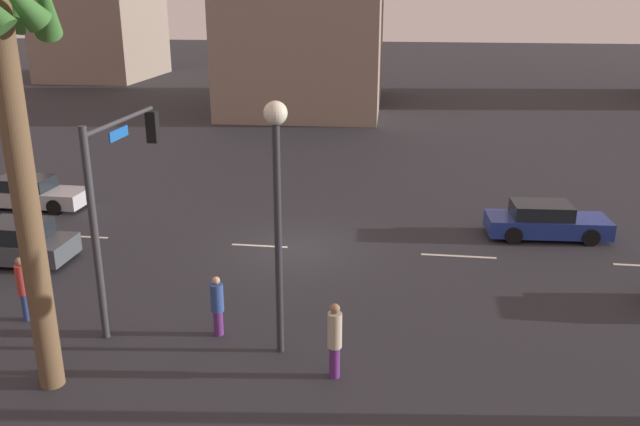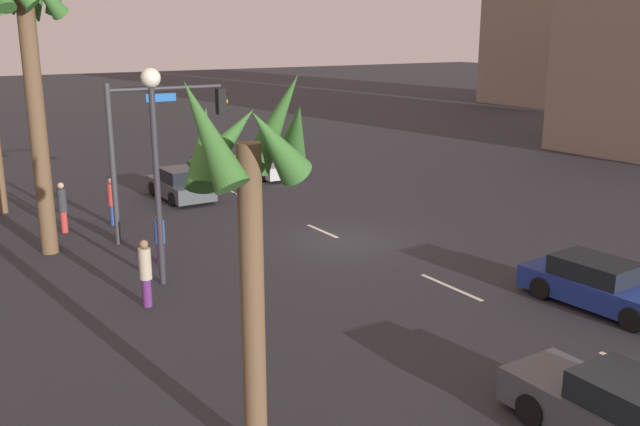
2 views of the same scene
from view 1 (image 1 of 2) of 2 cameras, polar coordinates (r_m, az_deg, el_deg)
name	(u,v)px [view 1 (image 1 of 2)]	position (r m, az deg, el deg)	size (l,w,h in m)	color
ground_plane	(297,248)	(23.55, -2.04, -3.06)	(220.00, 220.00, 0.00)	#28282D
lane_stripe_2	(459,256)	(23.30, 12.01, -3.70)	(2.59, 0.14, 0.01)	silver
lane_stripe_3	(260,246)	(23.81, -5.30, -2.87)	(2.06, 0.14, 0.01)	silver
lane_stripe_4	(84,237)	(26.14, -19.90, -1.96)	(1.84, 0.14, 0.01)	silver
lane_stripe_5	(42,235)	(26.96, -23.09, -1.74)	(1.84, 0.14, 0.01)	silver
car_0	(546,222)	(25.80, 19.11, -0.71)	(4.53, 1.98, 1.33)	navy
car_2	(14,243)	(24.49, -25.19, -2.41)	(4.05, 1.95, 1.42)	#474C51
car_3	(31,193)	(30.49, -23.95, 1.59)	(4.68, 1.85, 1.32)	#B7B7BC
traffic_signal	(118,182)	(18.50, -17.23, 2.62)	(0.32, 4.55, 5.68)	#38383D
streetlamp	(277,183)	(15.34, -3.78, 2.59)	(0.56, 0.56, 6.40)	#2D2D33
pedestrian_0	(335,339)	(15.54, 1.29, -10.91)	(0.45, 0.45, 1.92)	#59266B
pedestrian_2	(23,287)	(19.87, -24.50, -5.90)	(0.46, 0.46, 1.89)	#2D478C
pedestrian_3	(217,305)	(17.61, -8.96, -7.91)	(0.48, 0.48, 1.69)	#59266B
palm_tree_2	(11,95)	(14.81, -25.38, 9.28)	(2.61, 2.55, 9.78)	brown
building_1	(308,10)	(53.71, -1.06, 17.32)	(11.61, 17.66, 15.06)	gray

